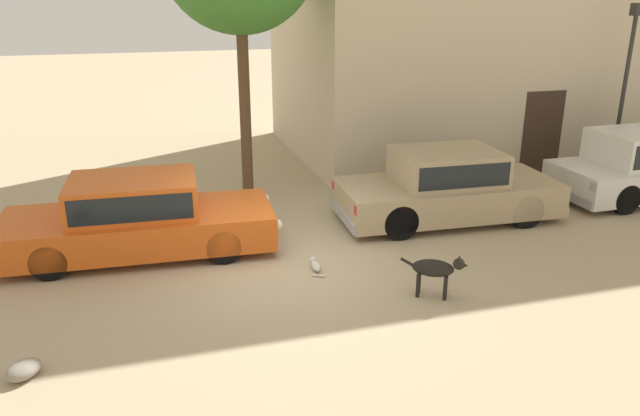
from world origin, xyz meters
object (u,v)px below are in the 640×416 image
object	(u,v)px
stray_dog_spotted	(436,269)
stray_cat	(315,265)
parked_sedan_nearest	(138,216)
street_lamp	(627,70)
parked_sedan_second	(447,186)

from	to	relation	value
stray_dog_spotted	stray_cat	xyz separation A→B (m)	(-1.48, 1.45, -0.38)
parked_sedan_nearest	stray_dog_spotted	distance (m)	5.23
parked_sedan_nearest	stray_cat	world-z (taller)	parked_sedan_nearest
stray_dog_spotted	street_lamp	size ratio (longest dim) A/B	0.22
stray_cat	street_lamp	bearing A→B (deg)	-67.71
stray_cat	street_lamp	size ratio (longest dim) A/B	0.15
parked_sedan_second	stray_dog_spotted	size ratio (longest dim) A/B	5.02
street_lamp	parked_sedan_nearest	bearing A→B (deg)	-172.07
stray_cat	street_lamp	distance (m)	9.49
parked_sedan_nearest	stray_cat	xyz separation A→B (m)	(2.79, -1.56, -0.61)
parked_sedan_second	stray_dog_spotted	bearing A→B (deg)	-116.99
parked_sedan_nearest	parked_sedan_second	distance (m)	6.00
stray_dog_spotted	street_lamp	distance (m)	8.73
parked_sedan_nearest	stray_dog_spotted	bearing A→B (deg)	-32.06
stray_dog_spotted	stray_cat	distance (m)	2.11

